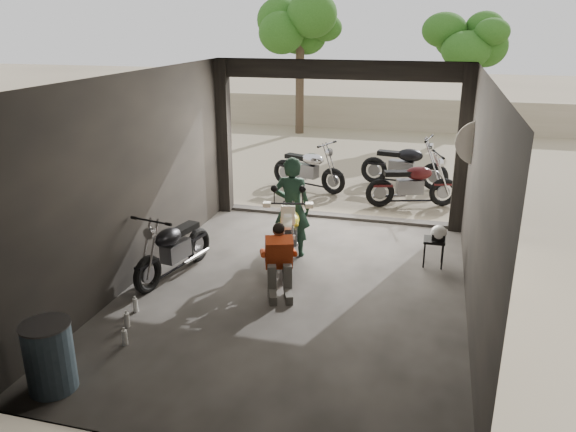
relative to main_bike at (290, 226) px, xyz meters
The scene contains 16 objects.
ground 1.39m from the main_bike, 72.31° to the right, with size 80.00×80.00×0.00m, color #7A6D56.
garage 1.01m from the main_bike, 59.50° to the right, with size 7.00×7.13×3.20m.
boundary_wall 12.81m from the main_bike, 88.30° to the left, with size 18.00×0.30×1.20m, color gray.
tree_left 12.09m from the main_bike, 103.04° to the left, with size 2.20×2.20×5.60m.
tree_right 13.52m from the main_bike, 76.05° to the left, with size 2.20×2.20×5.00m.
main_bike is the anchor object (origin of this frame).
left_bike 1.97m from the main_bike, 145.19° to the right, with size 0.68×1.65×1.12m, color black, non-canonical shape.
outside_bike_a 4.30m from the main_bike, 98.90° to the left, with size 0.74×1.79×1.21m, color black, non-canonical shape.
outside_bike_b 3.97m from the main_bike, 62.33° to the left, with size 0.73×1.78×1.20m, color #481112, non-canonical shape.
outside_bike_c 5.31m from the main_bike, 72.92° to the left, with size 0.78×1.89×1.28m, color black, non-canonical shape.
rider 0.33m from the main_bike, 95.49° to the left, with size 0.64×0.42×1.76m, color #183024.
mechanic 1.38m from the main_bike, 81.77° to the right, with size 0.54×0.73×1.06m, color #CD461B, non-canonical shape.
stool 2.41m from the main_bike, ahead, with size 0.35×0.35×0.48m.
helmet 2.46m from the main_bike, ahead, with size 0.26×0.28×0.25m, color white.
oil_drum 4.50m from the main_bike, 111.12° to the right, with size 0.53×0.53×0.81m, color #455F74.
sign_post 3.39m from the main_bike, 24.30° to the left, with size 0.77×0.08×2.31m.
Camera 1 is at (1.88, -7.43, 3.89)m, focal length 35.00 mm.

